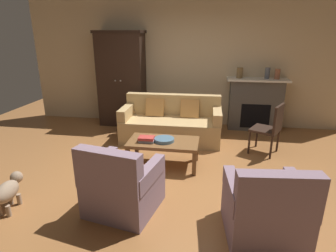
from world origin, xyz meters
The scene contains 15 objects.
ground_plane centered at (0.00, 0.00, 0.00)m, with size 9.60×9.60×0.00m, color #9E6638.
back_wall centered at (0.00, 2.55, 1.40)m, with size 7.20×0.10×2.80m, color beige.
fireplace centered at (1.55, 2.30, 0.57)m, with size 1.26×0.48×1.12m.
armoire centered at (-1.40, 2.22, 1.04)m, with size 1.06×0.57×2.08m.
couch centered at (-0.15, 1.38, 0.32)m, with size 1.93×0.88×0.86m.
coffee_table centered at (-0.10, 0.22, 0.37)m, with size 1.10×0.60×0.42m.
fruit_bowl centered at (-0.09, 0.21, 0.45)m, with size 0.32×0.32×0.05m, color slate.
book_stack centered at (-0.35, 0.15, 0.46)m, with size 0.25×0.18×0.08m.
mantel_vase_bronze centered at (1.17, 2.28, 1.23)m, with size 0.13×0.13×0.22m, color olive.
mantel_vase_slate centered at (1.73, 2.28, 1.23)m, with size 0.10×0.10×0.23m, color #565B66.
mantel_vase_terracotta centered at (1.93, 2.28, 1.22)m, with size 0.11×0.11×0.21m, color #A86042.
armchair_near_left centered at (-0.38, -1.03, 0.32)m, with size 0.90×0.90×0.88m.
armchair_near_right centered at (1.21, -1.25, 0.32)m, with size 0.85×0.85×0.88m.
side_chair_wooden centered at (1.64, 0.96, 0.51)m, with size 0.59×0.59×0.90m.
dog centered at (-1.73, -1.22, 0.25)m, with size 0.26×0.57×0.39m.
Camera 1 is at (0.61, -3.77, 2.04)m, focal length 29.65 mm.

